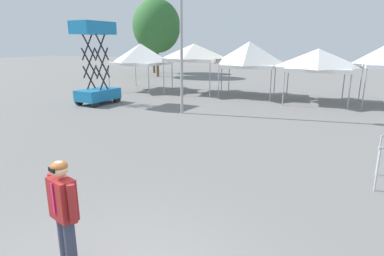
{
  "coord_description": "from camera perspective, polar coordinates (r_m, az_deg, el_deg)",
  "views": [
    {
      "loc": [
        2.43,
        -2.83,
        3.32
      ],
      "look_at": [
        -0.38,
        4.3,
        1.3
      ],
      "focal_mm": 30.02,
      "sensor_mm": 36.0,
      "label": 1
    }
  ],
  "objects": [
    {
      "name": "canopy_tent_left_of_center",
      "position": [
        24.0,
        -9.1,
        12.84
      ],
      "size": [
        3.67,
        3.67,
        3.33
      ],
      "color": "#9E9EA3",
      "rests_on": "ground"
    },
    {
      "name": "canopy_tent_far_left",
      "position": [
        22.25,
        0.35,
        13.28
      ],
      "size": [
        3.48,
        3.48,
        3.33
      ],
      "color": "#9E9EA3",
      "rests_on": "ground"
    },
    {
      "name": "canopy_tent_behind_right",
      "position": [
        21.17,
        10.11,
        12.74
      ],
      "size": [
        3.49,
        3.49,
        3.46
      ],
      "color": "#9E9EA3",
      "rests_on": "ground"
    },
    {
      "name": "canopy_tent_behind_left",
      "position": [
        19.9,
        21.44,
        11.22
      ],
      "size": [
        3.54,
        3.54,
        3.06
      ],
      "color": "#9E9EA3",
      "rests_on": "ground"
    },
    {
      "name": "scissor_lift",
      "position": [
        18.92,
        -16.52,
        8.09
      ],
      "size": [
        1.71,
        2.47,
        4.47
      ],
      "color": "black",
      "rests_on": "ground"
    },
    {
      "name": "person_foreground",
      "position": [
        5.02,
        -21.81,
        -13.49
      ],
      "size": [
        0.62,
        0.37,
        1.78
      ],
      "color": "#33384C",
      "rests_on": "ground"
    },
    {
      "name": "light_pole_near_lift",
      "position": [
        15.58,
        -1.94,
        19.94
      ],
      "size": [
        0.36,
        0.36,
        8.34
      ],
      "color": "#9E9EA3",
      "rests_on": "ground"
    },
    {
      "name": "tree_behind_tents_center",
      "position": [
        38.68,
        -6.99,
        18.03
      ],
      "size": [
        4.08,
        4.08,
        7.87
      ],
      "color": "brown",
      "rests_on": "ground"
    },
    {
      "name": "tree_behind_tents_left",
      "position": [
        33.89,
        -6.32,
        17.53
      ],
      "size": [
        4.78,
        4.78,
        7.65
      ],
      "color": "brown",
      "rests_on": "ground"
    }
  ]
}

